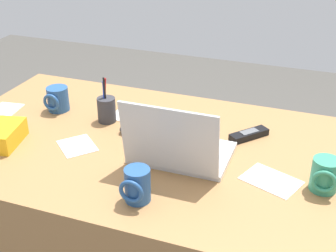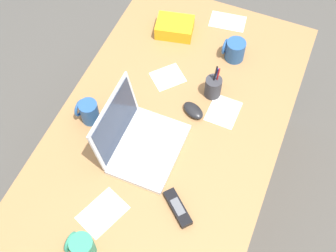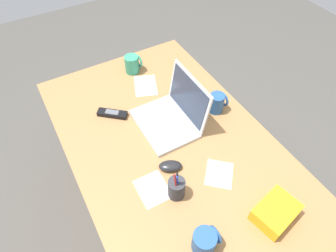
{
  "view_description": "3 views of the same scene",
  "coord_description": "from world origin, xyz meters",
  "px_view_note": "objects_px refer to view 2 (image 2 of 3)",
  "views": [
    {
      "loc": [
        -0.55,
        1.28,
        1.53
      ],
      "look_at": [
        -0.09,
        0.04,
        0.84
      ],
      "focal_mm": 48.74,
      "sensor_mm": 36.0,
      "label": 1
    },
    {
      "loc": [
        -0.89,
        -0.37,
        2.28
      ],
      "look_at": [
        -0.03,
        -0.01,
        0.77
      ],
      "focal_mm": 47.62,
      "sensor_mm": 36.0,
      "label": 2
    },
    {
      "loc": [
        0.7,
        -0.42,
        1.84
      ],
      "look_at": [
        -0.05,
        0.0,
        0.83
      ],
      "focal_mm": 31.43,
      "sensor_mm": 36.0,
      "label": 3
    }
  ],
  "objects_px": {
    "coffee_mug_tall": "(234,50)",
    "cordless_phone": "(178,208)",
    "snack_bag": "(175,27)",
    "computer_mouse": "(193,110)",
    "coffee_mug_spare": "(82,247)",
    "pen_holder": "(213,87)",
    "coffee_mug_white": "(88,112)",
    "laptop": "(138,140)"
  },
  "relations": [
    {
      "from": "coffee_mug_tall",
      "to": "pen_holder",
      "type": "distance_m",
      "value": 0.23
    },
    {
      "from": "coffee_mug_white",
      "to": "coffee_mug_spare",
      "type": "height_order",
      "value": "coffee_mug_white"
    },
    {
      "from": "coffee_mug_white",
      "to": "coffee_mug_tall",
      "type": "height_order",
      "value": "coffee_mug_white"
    },
    {
      "from": "computer_mouse",
      "to": "cordless_phone",
      "type": "xyz_separation_m",
      "value": [
        -0.42,
        -0.1,
        -0.0
      ]
    },
    {
      "from": "laptop",
      "to": "coffee_mug_white",
      "type": "bearing_deg",
      "value": 80.09
    },
    {
      "from": "coffee_mug_white",
      "to": "pen_holder",
      "type": "xyz_separation_m",
      "value": [
        0.31,
        -0.42,
        -0.0
      ]
    },
    {
      "from": "computer_mouse",
      "to": "snack_bag",
      "type": "distance_m",
      "value": 0.46
    },
    {
      "from": "coffee_mug_tall",
      "to": "coffee_mug_spare",
      "type": "bearing_deg",
      "value": 168.84
    },
    {
      "from": "pen_holder",
      "to": "snack_bag",
      "type": "height_order",
      "value": "pen_holder"
    },
    {
      "from": "coffee_mug_spare",
      "to": "snack_bag",
      "type": "bearing_deg",
      "value": 5.15
    },
    {
      "from": "coffee_mug_spare",
      "to": "cordless_phone",
      "type": "bearing_deg",
      "value": -42.12
    },
    {
      "from": "computer_mouse",
      "to": "snack_bag",
      "type": "bearing_deg",
      "value": 58.66
    },
    {
      "from": "coffee_mug_tall",
      "to": "cordless_phone",
      "type": "xyz_separation_m",
      "value": [
        -0.77,
        -0.04,
        -0.04
      ]
    },
    {
      "from": "laptop",
      "to": "snack_bag",
      "type": "bearing_deg",
      "value": 9.1
    },
    {
      "from": "coffee_mug_white",
      "to": "coffee_mug_tall",
      "type": "distance_m",
      "value": 0.7
    },
    {
      "from": "laptop",
      "to": "snack_bag",
      "type": "xyz_separation_m",
      "value": [
        0.62,
        0.1,
        -0.02
      ]
    },
    {
      "from": "computer_mouse",
      "to": "coffee_mug_tall",
      "type": "distance_m",
      "value": 0.36
    },
    {
      "from": "coffee_mug_white",
      "to": "coffee_mug_spare",
      "type": "xyz_separation_m",
      "value": [
        -0.5,
        -0.24,
        -0.0
      ]
    },
    {
      "from": "pen_holder",
      "to": "snack_bag",
      "type": "bearing_deg",
      "value": 46.45
    },
    {
      "from": "laptop",
      "to": "snack_bag",
      "type": "height_order",
      "value": "laptop"
    },
    {
      "from": "pen_holder",
      "to": "coffee_mug_white",
      "type": "bearing_deg",
      "value": 126.35
    },
    {
      "from": "cordless_phone",
      "to": "snack_bag",
      "type": "relative_size",
      "value": 0.85
    },
    {
      "from": "snack_bag",
      "to": "coffee_mug_tall",
      "type": "bearing_deg",
      "value": -97.51
    },
    {
      "from": "coffee_mug_spare",
      "to": "cordless_phone",
      "type": "xyz_separation_m",
      "value": [
        0.27,
        -0.24,
        -0.04
      ]
    },
    {
      "from": "coffee_mug_tall",
      "to": "snack_bag",
      "type": "height_order",
      "value": "coffee_mug_tall"
    },
    {
      "from": "computer_mouse",
      "to": "coffee_mug_white",
      "type": "bearing_deg",
      "value": 143.41
    },
    {
      "from": "computer_mouse",
      "to": "laptop",
      "type": "bearing_deg",
      "value": 175.57
    },
    {
      "from": "cordless_phone",
      "to": "coffee_mug_white",
      "type": "bearing_deg",
      "value": 64.61
    },
    {
      "from": "computer_mouse",
      "to": "coffee_mug_spare",
      "type": "distance_m",
      "value": 0.7
    },
    {
      "from": "computer_mouse",
      "to": "coffee_mug_tall",
      "type": "xyz_separation_m",
      "value": [
        0.35,
        -0.06,
        0.03
      ]
    },
    {
      "from": "snack_bag",
      "to": "coffee_mug_white",
      "type": "bearing_deg",
      "value": 166.36
    },
    {
      "from": "cordless_phone",
      "to": "pen_holder",
      "type": "distance_m",
      "value": 0.54
    },
    {
      "from": "laptop",
      "to": "coffee_mug_white",
      "type": "relative_size",
      "value": 3.1
    },
    {
      "from": "computer_mouse",
      "to": "coffee_mug_spare",
      "type": "relative_size",
      "value": 0.99
    },
    {
      "from": "computer_mouse",
      "to": "pen_holder",
      "type": "xyz_separation_m",
      "value": [
        0.12,
        -0.04,
        0.03
      ]
    },
    {
      "from": "laptop",
      "to": "coffee_mug_spare",
      "type": "relative_size",
      "value": 3.13
    },
    {
      "from": "coffee_mug_spare",
      "to": "cordless_phone",
      "type": "relative_size",
      "value": 0.71
    },
    {
      "from": "laptop",
      "to": "pen_holder",
      "type": "distance_m",
      "value": 0.4
    },
    {
      "from": "coffee_mug_white",
      "to": "coffee_mug_spare",
      "type": "relative_size",
      "value": 1.01
    },
    {
      "from": "coffee_mug_tall",
      "to": "cordless_phone",
      "type": "height_order",
      "value": "coffee_mug_tall"
    },
    {
      "from": "laptop",
      "to": "coffee_mug_tall",
      "type": "height_order",
      "value": "laptop"
    },
    {
      "from": "laptop",
      "to": "coffee_mug_spare",
      "type": "distance_m",
      "value": 0.46
    }
  ]
}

